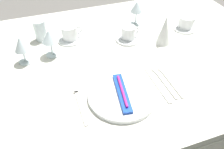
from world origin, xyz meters
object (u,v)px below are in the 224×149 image
at_px(toothbrush_package, 122,92).
at_px(napkin_folded, 165,30).
at_px(spoon_soup, 161,78).
at_px(coffee_cup_right, 186,22).
at_px(coffee_cup_left, 70,32).
at_px(dinner_plate, 122,95).
at_px(fork_outer, 79,103).
at_px(drink_tumbler, 40,30).
at_px(spoon_dessert, 167,77).
at_px(dinner_knife, 158,85).
at_px(wine_glass_centre, 49,37).
at_px(coffee_cup_far, 129,32).
at_px(wine_glass_left, 21,45).
at_px(wine_glass_right, 137,8).

distance_m(toothbrush_package, napkin_folded, 0.45).
height_order(spoon_soup, coffee_cup_right, coffee_cup_right).
bearing_deg(coffee_cup_right, coffee_cup_left, 170.97).
distance_m(coffee_cup_left, napkin_folded, 0.48).
bearing_deg(dinner_plate, fork_outer, 171.42).
xyz_separation_m(coffee_cup_left, drink_tumbler, (-0.14, 0.06, 0.01)).
relative_size(toothbrush_package, coffee_cup_right, 2.08).
relative_size(spoon_soup, spoon_dessert, 1.02).
distance_m(spoon_soup, drink_tumbler, 0.66).
bearing_deg(napkin_folded, dinner_knife, -122.00).
height_order(wine_glass_centre, napkin_folded, napkin_folded).
bearing_deg(toothbrush_package, coffee_cup_far, 64.16).
bearing_deg(wine_glass_left, wine_glass_right, 14.15).
height_order(spoon_dessert, napkin_folded, napkin_folded).
bearing_deg(toothbrush_package, napkin_folded, 40.40).
bearing_deg(spoon_soup, wine_glass_right, 79.41).
height_order(dinner_plate, spoon_soup, dinner_plate).
relative_size(spoon_soup, napkin_folded, 1.39).
bearing_deg(spoon_soup, wine_glass_centre, 141.62).
bearing_deg(wine_glass_left, napkin_folded, -5.97).
xyz_separation_m(coffee_cup_far, wine_glass_right, (0.10, 0.14, 0.06)).
distance_m(spoon_soup, wine_glass_left, 0.63).
bearing_deg(drink_tumbler, wine_glass_left, -119.15).
distance_m(fork_outer, coffee_cup_far, 0.50).
distance_m(fork_outer, drink_tumbler, 0.52).
relative_size(coffee_cup_left, wine_glass_left, 0.80).
bearing_deg(spoon_soup, dinner_plate, -166.92).
bearing_deg(coffee_cup_left, wine_glass_right, 5.98).
distance_m(dinner_plate, coffee_cup_far, 0.42).
bearing_deg(wine_glass_right, wine_glass_centre, -163.89).
relative_size(dinner_plate, wine_glass_left, 2.01).
height_order(coffee_cup_left, coffee_cup_right, coffee_cup_left).
relative_size(dinner_knife, coffee_cup_left, 2.04).
distance_m(fork_outer, spoon_soup, 0.37).
bearing_deg(wine_glass_right, toothbrush_package, -118.93).
height_order(dinner_knife, napkin_folded, napkin_folded).
bearing_deg(drink_tumbler, dinner_knife, -51.87).
height_order(dinner_plate, coffee_cup_far, coffee_cup_far).
bearing_deg(dinner_plate, spoon_soup, 13.08).
bearing_deg(coffee_cup_far, dinner_plate, -115.84).
relative_size(fork_outer, coffee_cup_left, 1.94).
bearing_deg(napkin_folded, coffee_cup_far, 149.85).
bearing_deg(coffee_cup_right, spoon_dessert, -132.05).
bearing_deg(drink_tumbler, coffee_cup_right, -11.37).
bearing_deg(coffee_cup_left, fork_outer, -97.90).
relative_size(toothbrush_package, wine_glass_centre, 1.54).
distance_m(spoon_soup, coffee_cup_right, 0.47).
bearing_deg(wine_glass_centre, fork_outer, -82.16).
xyz_separation_m(spoon_dessert, coffee_cup_far, (-0.04, 0.34, 0.04)).
distance_m(fork_outer, dinner_knife, 0.33).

